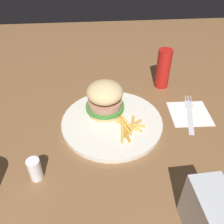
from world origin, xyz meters
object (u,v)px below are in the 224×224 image
at_px(plate, 112,122).
at_px(fries_pile, 128,127).
at_px(napkin_dispenser, 208,214).
at_px(salt_shaker, 35,169).
at_px(fork, 190,112).
at_px(sandwich, 105,98).
at_px(napkin, 190,113).
at_px(ketchup_bottle, 163,69).

relative_size(plate, fries_pile, 2.78).
distance_m(plate, fries_pile, 0.05).
distance_m(napkin_dispenser, salt_shaker, 0.34).
distance_m(fork, salt_shaker, 0.44).
height_order(sandwich, fries_pile, sandwich).
relative_size(fork, napkin_dispenser, 1.57).
height_order(napkin, salt_shaker, salt_shaker).
bearing_deg(ketchup_bottle, fork, -161.51).
bearing_deg(napkin, salt_shaker, 114.41).
relative_size(plate, ketchup_bottle, 2.14).
bearing_deg(napkin, ketchup_bottle, 18.17).
relative_size(plate, fork, 1.58).
xyz_separation_m(plate, napkin_dispenser, (-0.30, -0.14, 0.05)).
distance_m(sandwich, napkin_dispenser, 0.37).
bearing_deg(napkin_dispenser, salt_shaker, -116.94).
bearing_deg(napkin, plate, 96.21).
height_order(sandwich, napkin, sandwich).
distance_m(fries_pile, fork, 0.20).
bearing_deg(napkin_dispenser, sandwich, -158.40).
bearing_deg(plate, sandwich, 21.73).
relative_size(fries_pile, napkin, 0.88).
bearing_deg(sandwich, fries_pile, -143.59).
bearing_deg(plate, ketchup_bottle, -45.57).
bearing_deg(fries_pile, sandwich, 36.41).
height_order(sandwich, napkin_dispenser, napkin_dispenser).
xyz_separation_m(plate, ketchup_bottle, (0.17, -0.18, 0.06)).
distance_m(plate, fork, 0.23).
bearing_deg(plate, fries_pile, -130.81).
relative_size(sandwich, napkin_dispenser, 0.97).
bearing_deg(sandwich, ketchup_bottle, -55.47).
xyz_separation_m(napkin, ketchup_bottle, (0.15, 0.05, 0.06)).
bearing_deg(fork, fries_pile, 107.35).
relative_size(ketchup_bottle, salt_shaker, 2.30).
distance_m(plate, ketchup_bottle, 0.25).
bearing_deg(ketchup_bottle, plate, 134.43).
bearing_deg(salt_shaker, napkin_dispenser, -114.01).
height_order(plate, salt_shaker, salt_shaker).
distance_m(napkin, napkin_dispenser, 0.34).
bearing_deg(sandwich, napkin_dispenser, -155.47).
bearing_deg(napkin, napkin_dispenser, 165.06).
bearing_deg(sandwich, plate, -158.27).
bearing_deg(napkin_dispenser, fork, 162.13).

